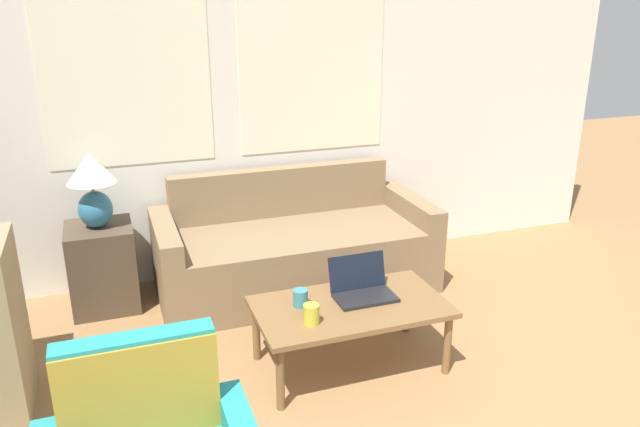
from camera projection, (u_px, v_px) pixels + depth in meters
wall_back at (235, 99)px, 4.43m from camera, size 6.21×0.06×2.60m
couch at (294, 251)px, 4.48m from camera, size 1.93×0.83×0.81m
side_table at (103, 267)px, 4.17m from camera, size 0.43×0.43×0.58m
table_lamp at (92, 184)px, 3.97m from camera, size 0.31×0.31×0.49m
coffee_table at (350, 311)px, 3.46m from camera, size 1.06×0.59×0.39m
laptop at (362, 288)px, 3.53m from camera, size 0.34×0.26×0.22m
cup_navy at (311, 314)px, 3.23m from camera, size 0.08×0.08×0.11m
cup_yellow at (301, 298)px, 3.42m from camera, size 0.08×0.08×0.10m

